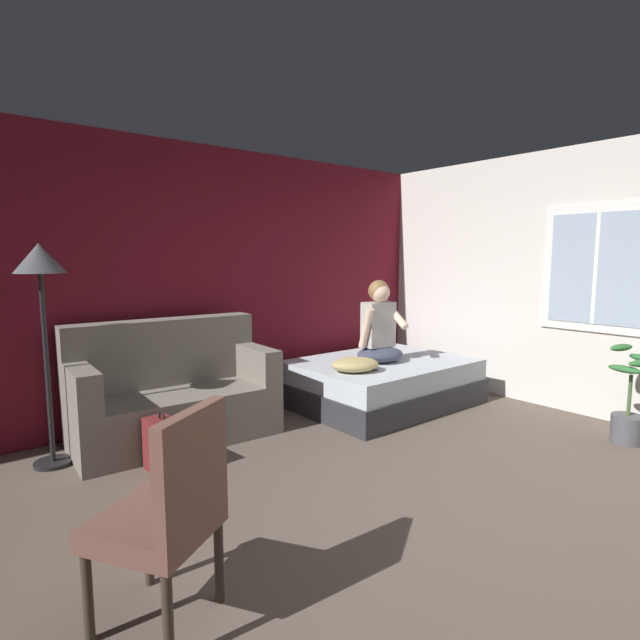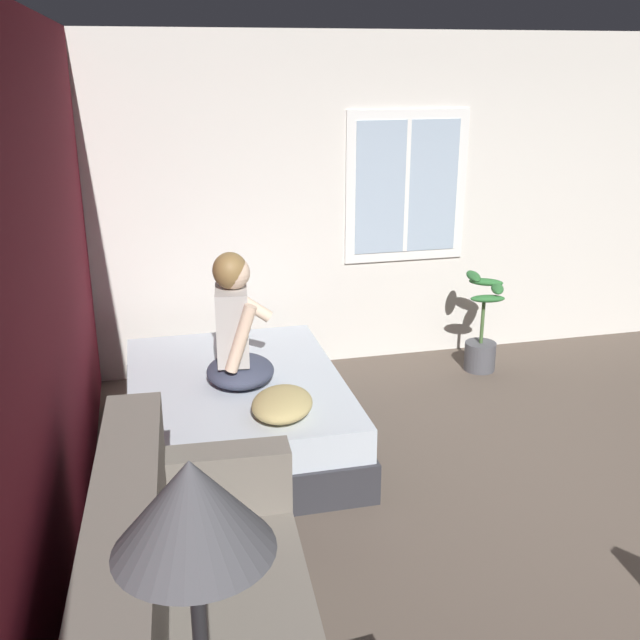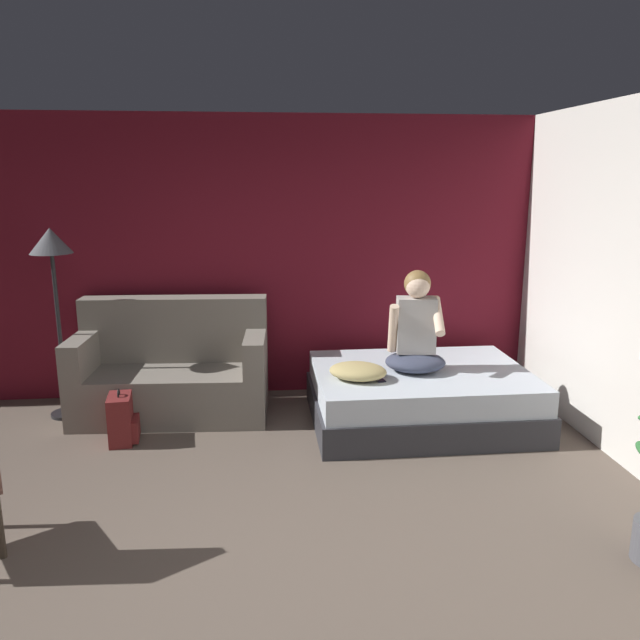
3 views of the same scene
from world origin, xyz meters
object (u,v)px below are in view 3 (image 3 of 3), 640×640
Objects in this scene: couch at (173,371)px; floor_lamp at (52,259)px; bed at (420,396)px; cell_phone at (379,379)px; person_seated at (416,331)px; throw_pillow at (358,371)px; backpack at (122,420)px.

couch is 1.42m from floor_lamp.
cell_phone reaches higher than bed.
cell_phone is at bearing -21.21° from couch.
person_seated is 0.51× the size of floor_lamp.
bed is 3.95× the size of throw_pillow.
throw_pillow reaches higher than bed.
person_seated is 0.55m from cell_phone.
bed is at bearing 18.36° from cell_phone.
throw_pillow is 3.33× the size of cell_phone.
person_seated reaches higher than throw_pillow.
person_seated is 2.56m from backpack.
floor_lamp is at bearing 171.17° from person_seated.
bed is 2.24m from couch.
throw_pillow is 0.28× the size of floor_lamp.
person_seated is 6.08× the size of cell_phone.
backpack is 3.18× the size of cell_phone.
person_seated reaches higher than backpack.
person_seated reaches higher than cell_phone.
bed is 13.18× the size of cell_phone.
floor_lamp reaches higher than couch.
bed is at bearing 9.31° from person_seated.
backpack is at bearing -175.99° from person_seated.
couch reaches higher than throw_pillow.
throw_pillow is 0.19m from cell_phone.
couch is at bearing 168.50° from bed.
bed is 4.14× the size of backpack.
bed is at bearing 18.92° from throw_pillow.
floor_lamp reaches higher than person_seated.
backpack is at bearing 179.39° from throw_pillow.
cell_phone is (-0.42, -0.24, 0.25)m from bed.
bed is 2.17× the size of person_seated.
throw_pillow is at bearing -0.61° from backpack.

